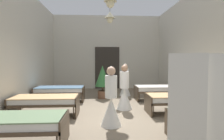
# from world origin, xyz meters

# --- Properties ---
(ground_plane) EXTENTS (6.69, 10.87, 0.10)m
(ground_plane) POSITION_xyz_m (0.00, 0.00, -0.05)
(ground_plane) COLOR #7A6B56
(room_shell) EXTENTS (6.49, 10.47, 4.21)m
(room_shell) POSITION_xyz_m (0.00, 1.27, 2.11)
(room_shell) COLOR beige
(room_shell) RESTS_ON ground
(bed_left_row_0) EXTENTS (1.90, 0.84, 0.57)m
(bed_left_row_0) POSITION_xyz_m (-1.99, -1.90, 0.44)
(bed_left_row_0) COLOR #473828
(bed_left_row_0) RESTS_ON ground
(bed_right_row_0) EXTENTS (1.90, 0.84, 0.57)m
(bed_right_row_0) POSITION_xyz_m (1.99, -1.90, 0.44)
(bed_right_row_0) COLOR #473828
(bed_right_row_0) RESTS_ON ground
(bed_left_row_1) EXTENTS (1.90, 0.84, 0.57)m
(bed_left_row_1) POSITION_xyz_m (-1.99, 0.00, 0.44)
(bed_left_row_1) COLOR #473828
(bed_left_row_1) RESTS_ON ground
(bed_right_row_1) EXTENTS (1.90, 0.84, 0.57)m
(bed_right_row_1) POSITION_xyz_m (1.99, 0.00, 0.44)
(bed_right_row_1) COLOR #473828
(bed_right_row_1) RESTS_ON ground
(bed_left_row_2) EXTENTS (1.90, 0.84, 0.57)m
(bed_left_row_2) POSITION_xyz_m (-1.99, 1.90, 0.44)
(bed_left_row_2) COLOR #473828
(bed_left_row_2) RESTS_ON ground
(bed_right_row_2) EXTENTS (1.90, 0.84, 0.57)m
(bed_right_row_2) POSITION_xyz_m (1.99, 1.90, 0.44)
(bed_right_row_2) COLOR #473828
(bed_right_row_2) RESTS_ON ground
(nurse_near_aisle) EXTENTS (0.52, 0.52, 1.49)m
(nurse_near_aisle) POSITION_xyz_m (0.75, 2.89, 0.53)
(nurse_near_aisle) COLOR white
(nurse_near_aisle) RESTS_ON ground
(nurse_mid_aisle) EXTENTS (0.52, 0.52, 1.49)m
(nurse_mid_aisle) POSITION_xyz_m (-0.12, -0.94, 0.53)
(nurse_mid_aisle) COLOR white
(nurse_mid_aisle) RESTS_ON ground
(nurse_far_aisle) EXTENTS (0.52, 0.52, 1.49)m
(nurse_far_aisle) POSITION_xyz_m (0.41, 0.57, 0.53)
(nurse_far_aisle) COLOR white
(nurse_far_aisle) RESTS_ON ground
(potted_plant) EXTENTS (0.64, 0.64, 1.41)m
(potted_plant) POSITION_xyz_m (-0.29, 2.38, 0.85)
(potted_plant) COLOR brown
(potted_plant) RESTS_ON ground
(privacy_screen) EXTENTS (1.25, 0.17, 1.70)m
(privacy_screen) POSITION_xyz_m (1.04, -3.34, 0.85)
(privacy_screen) COLOR silver
(privacy_screen) RESTS_ON ground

